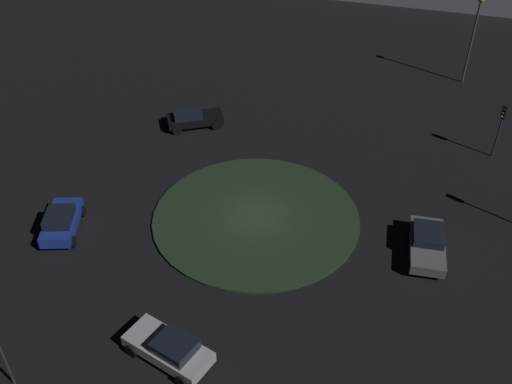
{
  "coord_description": "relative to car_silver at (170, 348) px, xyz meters",
  "views": [
    {
      "loc": [
        21.95,
        16.32,
        22.62
      ],
      "look_at": [
        0.0,
        0.0,
        2.0
      ],
      "focal_mm": 40.39,
      "sensor_mm": 36.0,
      "label": 1
    }
  ],
  "objects": [
    {
      "name": "car_blue",
      "position": [
        -2.85,
        -11.45,
        0.06
      ],
      "size": [
        4.14,
        3.81,
        1.55
      ],
      "rotation": [
        0.0,
        0.0,
        3.82
      ],
      "color": "#1E38A5",
      "rests_on": "ground_plane"
    },
    {
      "name": "car_black",
      "position": [
        -16.76,
        -13.43,
        -0.02
      ],
      "size": [
        4.32,
        4.0,
        1.33
      ],
      "rotation": [
        0.0,
        0.0,
        2.45
      ],
      "color": "black",
      "rests_on": "ground_plane"
    },
    {
      "name": "car_grey",
      "position": [
        -14.02,
        6.65,
        -0.01
      ],
      "size": [
        4.82,
        3.57,
        1.37
      ],
      "rotation": [
        0.0,
        0.0,
        0.43
      ],
      "color": "slate",
      "rests_on": "ground_plane"
    },
    {
      "name": "traffic_light_northwest",
      "position": [
        -26.3,
        6.34,
        2.09
      ],
      "size": [
        0.4,
        0.37,
        3.98
      ],
      "rotation": [
        0.0,
        0.0,
        -0.54
      ],
      "color": "#2D2D2D",
      "rests_on": "ground_plane"
    },
    {
      "name": "car_silver",
      "position": [
        0.0,
        0.0,
        0.0
      ],
      "size": [
        2.19,
        4.36,
        1.45
      ],
      "rotation": [
        0.0,
        0.0,
        -1.52
      ],
      "color": "silver",
      "rests_on": "ground_plane"
    },
    {
      "name": "roundabout_island",
      "position": [
        -10.74,
        -2.99,
        -0.67
      ],
      "size": [
        12.72,
        12.72,
        0.16
      ],
      "primitive_type": "cylinder",
      "color": "#263823",
      "rests_on": "ground_plane"
    },
    {
      "name": "streetlamp_west",
      "position": [
        -36.52,
        0.34,
        4.38
      ],
      "size": [
        0.55,
        0.55,
        7.55
      ],
      "color": "#4C4C51",
      "rests_on": "ground_plane"
    },
    {
      "name": "ground_plane",
      "position": [
        -10.74,
        -2.99,
        -0.74
      ],
      "size": [
        120.7,
        120.7,
        0.0
      ],
      "primitive_type": "plane",
      "color": "black"
    }
  ]
}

